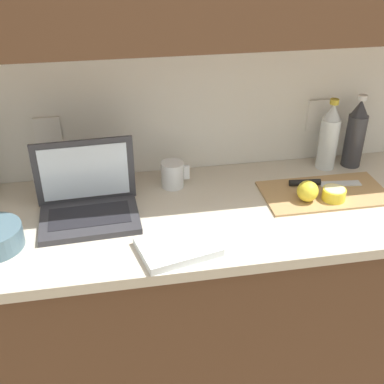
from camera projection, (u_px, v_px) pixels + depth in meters
The scene contains 11 objects.
ground_plane at pixel (271, 380), 2.08m from camera, with size 12.00×12.00×0.00m, color #847056.
counter_unit at pixel (286, 299), 1.85m from camera, with size 2.41×0.60×0.91m.
laptop at pixel (88, 199), 1.52m from camera, with size 0.32×0.23×0.23m.
cutting_board at pixel (324, 193), 1.65m from camera, with size 0.43×0.22×0.01m, color tan.
knife at pixel (313, 183), 1.69m from camera, with size 0.26×0.06×0.02m.
lemon_half_cut at pixel (334, 194), 1.60m from camera, with size 0.08×0.08×0.04m.
lemon_whole_beside at pixel (308, 191), 1.59m from camera, with size 0.07×0.07×0.07m.
bottle_green_soda at pixel (356, 134), 1.78m from camera, with size 0.07×0.07×0.28m.
bottle_oil_tall at pixel (329, 137), 1.77m from camera, with size 0.07×0.07×0.27m.
measuring_cup at pixel (173, 174), 1.68m from camera, with size 0.10×0.08×0.09m.
dish_towel at pixel (178, 247), 1.38m from camera, with size 0.22×0.16×0.02m, color white.
Camera 1 is at (-0.58, -1.29, 1.76)m, focal length 45.00 mm.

